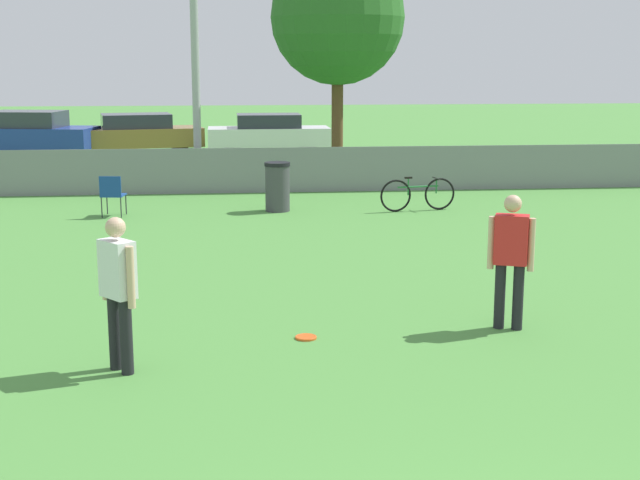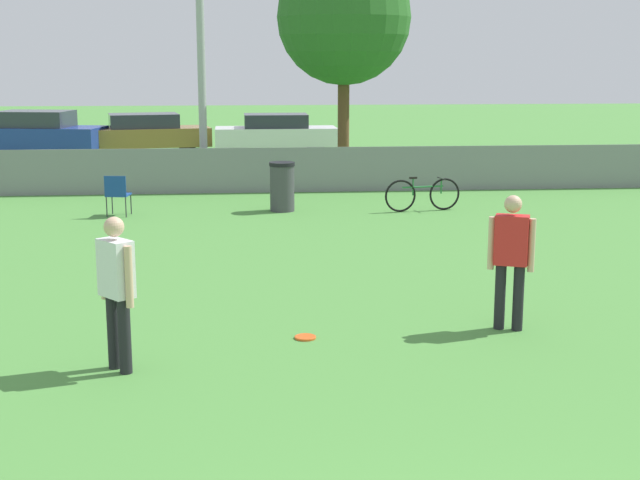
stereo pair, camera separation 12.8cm
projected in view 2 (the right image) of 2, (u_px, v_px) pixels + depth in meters
fence_backline at (297, 170)px, 21.78m from camera, size 24.46×0.07×1.21m
light_pole at (200, 9)px, 22.03m from camera, size 0.90×0.36×7.40m
tree_near_pole at (344, 18)px, 24.01m from camera, size 3.63×3.63×6.13m
player_receiver_white at (117, 284)px, 9.17m from camera, size 0.42×0.44×1.64m
player_thrower_red at (511, 253)px, 10.60m from camera, size 0.52×0.35×1.64m
frisbee_disc at (305, 337)px, 10.43m from camera, size 0.26×0.26×0.03m
folding_chair_sideline at (117, 192)px, 18.43m from camera, size 0.51×0.51×0.86m
bicycle_sideline at (423, 194)px, 19.10m from camera, size 1.69×0.45×0.74m
trash_bin at (282, 186)px, 19.07m from camera, size 0.55×0.55×1.05m
parked_car_blue at (37, 133)px, 30.48m from camera, size 4.77×2.64×1.48m
parked_car_tan at (144, 133)px, 31.35m from camera, size 4.78×2.57×1.33m
parked_car_white at (276, 133)px, 31.37m from camera, size 4.25×1.69×1.32m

